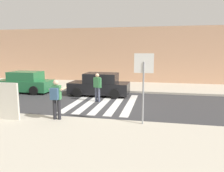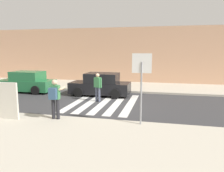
# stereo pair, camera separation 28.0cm
# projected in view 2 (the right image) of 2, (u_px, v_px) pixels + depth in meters

# --- Properties ---
(ground_plane) EXTENTS (120.00, 120.00, 0.00)m
(ground_plane) POSITION_uv_depth(u_px,v_px,m) (103.00, 104.00, 12.80)
(ground_plane) COLOR #38383A
(sidewalk_near) EXTENTS (60.00, 6.00, 0.14)m
(sidewalk_near) POSITION_uv_depth(u_px,v_px,m) (50.00, 148.00, 6.83)
(sidewalk_near) COLOR beige
(sidewalk_near) RESTS_ON ground
(sidewalk_far) EXTENTS (60.00, 4.80, 0.14)m
(sidewalk_far) POSITION_uv_depth(u_px,v_px,m) (122.00, 86.00, 18.56)
(sidewalk_far) COLOR beige
(sidewalk_far) RESTS_ON ground
(building_facade_far) EXTENTS (56.00, 4.00, 5.22)m
(building_facade_far) POSITION_uv_depth(u_px,v_px,m) (130.00, 55.00, 22.38)
(building_facade_far) COLOR tan
(building_facade_far) RESTS_ON ground
(crosswalk_stripe_0) EXTENTS (0.44, 5.20, 0.01)m
(crosswalk_stripe_0) POSITION_uv_depth(u_px,v_px,m) (79.00, 101.00, 13.35)
(crosswalk_stripe_0) COLOR silver
(crosswalk_stripe_0) RESTS_ON ground
(crosswalk_stripe_1) EXTENTS (0.44, 5.20, 0.01)m
(crosswalk_stripe_1) POSITION_uv_depth(u_px,v_px,m) (91.00, 102.00, 13.17)
(crosswalk_stripe_1) COLOR silver
(crosswalk_stripe_1) RESTS_ON ground
(crosswalk_stripe_2) EXTENTS (0.44, 5.20, 0.01)m
(crosswalk_stripe_2) POSITION_uv_depth(u_px,v_px,m) (104.00, 103.00, 12.99)
(crosswalk_stripe_2) COLOR silver
(crosswalk_stripe_2) RESTS_ON ground
(crosswalk_stripe_3) EXTENTS (0.44, 5.20, 0.01)m
(crosswalk_stripe_3) POSITION_uv_depth(u_px,v_px,m) (117.00, 103.00, 12.81)
(crosswalk_stripe_3) COLOR silver
(crosswalk_stripe_3) RESTS_ON ground
(crosswalk_stripe_4) EXTENTS (0.44, 5.20, 0.01)m
(crosswalk_stripe_4) POSITION_uv_depth(u_px,v_px,m) (130.00, 104.00, 12.64)
(crosswalk_stripe_4) COLOR silver
(crosswalk_stripe_4) RESTS_ON ground
(stop_sign) EXTENTS (0.76, 0.08, 2.83)m
(stop_sign) POSITION_uv_depth(u_px,v_px,m) (142.00, 73.00, 8.49)
(stop_sign) COLOR gray
(stop_sign) RESTS_ON sidewalk_near
(photographer_with_backpack) EXTENTS (0.63, 0.88, 1.72)m
(photographer_with_backpack) POSITION_uv_depth(u_px,v_px,m) (55.00, 96.00, 9.31)
(photographer_with_backpack) COLOR #232328
(photographer_with_backpack) RESTS_ON sidewalk_near
(pedestrian_crossing) EXTENTS (0.55, 0.36, 1.72)m
(pedestrian_crossing) POSITION_uv_depth(u_px,v_px,m) (98.00, 86.00, 13.18)
(pedestrian_crossing) COLOR #474C60
(pedestrian_crossing) RESTS_ON ground
(parked_car_green) EXTENTS (4.10, 1.92, 1.55)m
(parked_car_green) POSITION_uv_depth(u_px,v_px,m) (27.00, 82.00, 16.35)
(parked_car_green) COLOR #236B3D
(parked_car_green) RESTS_ON ground
(parked_car_black) EXTENTS (4.10, 1.92, 1.55)m
(parked_car_black) POSITION_uv_depth(u_px,v_px,m) (101.00, 85.00, 15.07)
(parked_car_black) COLOR black
(parked_car_black) RESTS_ON ground
(advertising_board) EXTENTS (1.10, 0.11, 1.60)m
(advertising_board) POSITION_uv_depth(u_px,v_px,m) (6.00, 101.00, 9.40)
(advertising_board) COLOR beige
(advertising_board) RESTS_ON sidewalk_near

